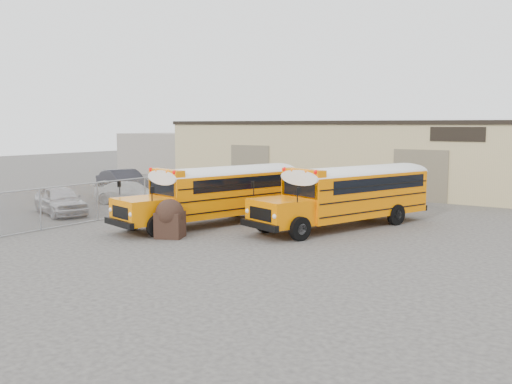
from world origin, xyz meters
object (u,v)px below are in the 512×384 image
Objects in this scene: tarp_bundle at (170,218)px; car_dark at (124,183)px; car_silver at (60,200)px; school_bus_left at (303,182)px; school_bus_right at (427,183)px; car_white at (131,193)px.

car_dark is at bearing 145.07° from tarp_bundle.
tarp_bundle is 13.72m from car_dark.
school_bus_left is at bearing -31.38° from car_silver.
tarp_bundle is at bearing -78.47° from car_silver.
school_bus_right is at bearing 26.84° from school_bus_left.
school_bus_right is 18.03m from car_dark.
car_white is 3.41m from car_dark.
school_bus_left reaches higher than car_silver.
tarp_bundle is 0.36× the size of car_white.
car_dark reaches higher than car_white.
car_dark is (-11.25, 7.86, 0.04)m from tarp_bundle.
car_silver is (-9.39, -7.62, -0.80)m from school_bus_left.
school_bus_right is 18.15m from car_silver.
school_bus_left is 9.91m from car_white.
car_white is at bearing 145.44° from tarp_bundle.
school_bus_right is 6.11× the size of tarp_bundle.
car_silver is 0.84× the size of car_dark.
school_bus_left is at bearing 84.11° from tarp_bundle.
car_silver is at bearing -138.19° from car_dark.
tarp_bundle is 0.30× the size of car_dark.
school_bus_right is 15.97m from car_white.
car_silver is (-14.86, -10.39, -0.83)m from school_bus_right.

